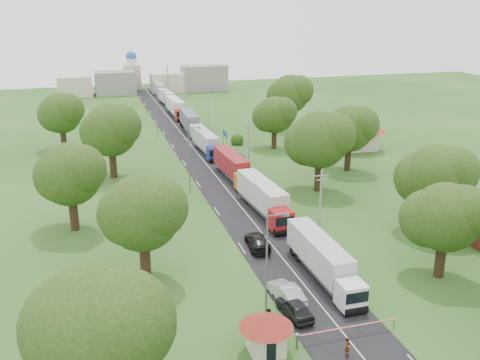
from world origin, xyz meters
name	(u,v)px	position (x,y,z in m)	size (l,w,h in m)	color
ground	(256,225)	(0.00, 0.00, 0.00)	(260.00, 260.00, 0.00)	#254B19
road	(218,178)	(0.00, 20.00, 0.00)	(8.00, 200.00, 0.04)	black
boom_barrier	(332,331)	(-1.36, -25.00, 0.89)	(9.22, 0.35, 1.18)	slate
guard_booth	(266,329)	(-7.20, -25.00, 2.16)	(4.40, 4.40, 3.45)	beige
info_sign	(225,137)	(5.20, 35.00, 3.00)	(0.12, 3.10, 4.10)	slate
pole_1	(320,205)	(5.50, -7.00, 4.68)	(1.60, 0.24, 9.00)	gray
pole_2	(249,146)	(5.50, 21.00, 4.68)	(1.60, 0.24, 9.00)	gray
pole_3	(209,114)	(5.50, 49.00, 4.68)	(1.60, 0.24, 9.00)	gray
pole_4	(185,93)	(5.50, 77.00, 4.68)	(1.60, 0.24, 9.00)	gray
pole_5	(168,79)	(5.50, 105.00, 4.68)	(1.60, 0.24, 9.00)	gray
lamp_0	(268,260)	(-5.35, -20.00, 5.55)	(2.03, 0.22, 10.00)	slate
lamp_1	(190,156)	(-5.35, 15.00, 5.55)	(2.03, 0.22, 10.00)	slate
lamp_2	(157,112)	(-5.35, 50.00, 5.55)	(2.03, 0.22, 10.00)	slate
tree_2	(445,217)	(13.99, -17.86, 6.60)	(8.00, 8.00, 10.10)	#382616
tree_3	(436,176)	(19.99, -7.84, 7.22)	(8.80, 8.80, 11.07)	#382616
tree_4	(319,140)	(12.99, 10.17, 7.85)	(9.60, 9.60, 12.05)	#382616
tree_5	(349,128)	(21.99, 18.16, 7.22)	(8.80, 8.80, 11.07)	#382616
tree_6	(274,115)	(14.99, 35.14, 6.60)	(8.00, 8.00, 10.10)	#382616
tree_7	(290,94)	(23.99, 50.17, 7.85)	(9.60, 9.60, 12.05)	#382616
tree_9	(96,327)	(-20.01, -29.83, 7.85)	(9.60, 9.60, 12.05)	#382616
tree_10	(142,212)	(-15.01, -9.84, 7.22)	(8.80, 8.80, 11.07)	#382616
tree_11	(70,174)	(-22.01, 5.16, 7.22)	(8.80, 8.80, 11.07)	#382616
tree_12	(110,130)	(-16.01, 25.17, 7.85)	(9.60, 9.60, 12.05)	#382616
tree_13	(61,113)	(-24.01, 45.16, 7.22)	(8.80, 8.80, 11.07)	#382616
house_cream	(357,131)	(30.00, 30.00, 3.64)	(10.08, 10.08, 5.80)	beige
distant_town	(150,82)	(0.68, 110.00, 3.49)	(52.00, 8.00, 8.00)	gray
church	(132,73)	(-4.00, 118.00, 5.39)	(5.00, 5.00, 12.30)	beige
truck_0	(323,259)	(2.31, -14.97, 2.11)	(2.50, 14.37, 3.98)	white
truck_1	(264,198)	(2.26, 3.42, 2.23)	(3.44, 15.21, 4.20)	#A51218
truck_2	(233,166)	(2.25, 19.07, 2.08)	(3.03, 14.20, 3.92)	#BB7A16
truck_3	(207,143)	(1.74, 35.40, 2.01)	(2.88, 13.68, 3.78)	navy
truck_4	(190,122)	(2.21, 53.65, 2.20)	(3.02, 14.99, 4.15)	silver
truck_5	(176,107)	(2.15, 71.29, 2.20)	(2.87, 15.01, 4.16)	#AD231A
truck_6	(167,98)	(2.25, 86.88, 2.00)	(3.04, 13.66, 3.77)	#246034
truck_7	(159,89)	(2.30, 103.06, 2.05)	(2.74, 13.97, 3.86)	#BEBEBE
car_lane_front	(295,308)	(-3.00, -20.71, 0.81)	(1.92, 4.77, 1.63)	black
car_lane_mid	(286,292)	(-2.77, -18.00, 0.84)	(1.77, 5.07, 1.67)	#A6A8AE
car_lane_rear	(258,242)	(-1.82, -6.39, 0.81)	(2.26, 5.56, 1.61)	black
car_verge_near	(268,188)	(5.50, 11.24, 0.75)	(2.50, 5.43, 1.51)	#B5B5B5
car_verge_far	(237,156)	(5.92, 29.27, 0.77)	(1.82, 4.52, 1.54)	#56585D
pedestrian_near	(348,347)	(-1.11, -27.28, 0.81)	(0.59, 0.39, 1.62)	gray
pedestrian_booth	(269,319)	(-5.93, -22.00, 0.96)	(0.94, 0.73, 1.92)	gray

